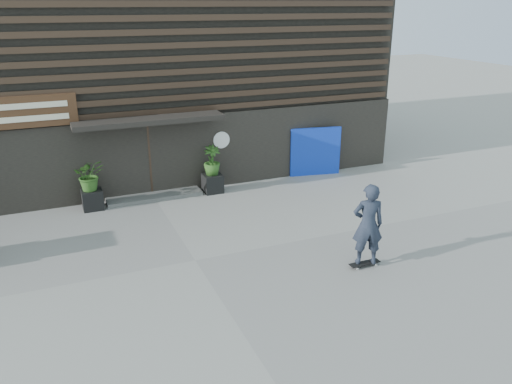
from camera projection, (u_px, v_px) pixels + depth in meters
name	position (u px, v px, depth m)	size (l,w,h in m)	color
ground	(195.00, 260.00, 12.49)	(80.00, 80.00, 0.00)	gray
entrance_step	(154.00, 196.00, 16.44)	(3.00, 0.80, 0.12)	#4C4C49
planter_pot_left	(93.00, 199.00, 15.50)	(0.60, 0.60, 0.60)	black
bamboo_left	(90.00, 175.00, 15.23)	(0.86, 0.75, 0.96)	#2D591E
planter_pot_right	(213.00, 183.00, 16.88)	(0.60, 0.60, 0.60)	black
bamboo_right	(212.00, 160.00, 16.60)	(0.54, 0.54, 0.96)	#2D591E
blue_tarp	(315.00, 152.00, 18.38)	(1.84, 0.12, 1.72)	#0D2CB1
building	(117.00, 55.00, 19.71)	(18.00, 11.00, 8.00)	black
skateboarder	(368.00, 225.00, 11.84)	(0.83, 0.68, 2.07)	black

